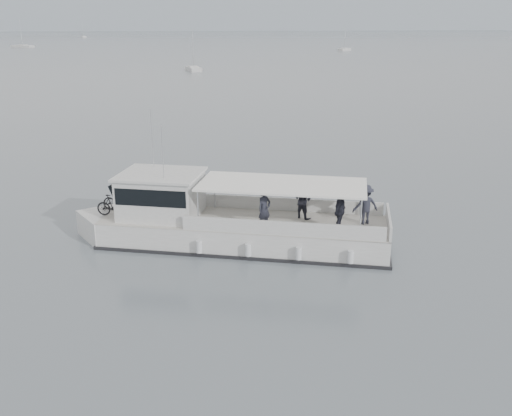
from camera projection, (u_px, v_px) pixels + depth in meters
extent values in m
plane|color=slate|center=(118.00, 288.00, 20.09)|extent=(1400.00, 1400.00, 0.00)
cube|color=#939EA8|center=(161.00, 15.00, 541.42)|extent=(1400.00, 90.00, 28.00)
cube|color=silver|center=(244.00, 235.00, 23.90)|extent=(12.22, 6.76, 1.28)
cube|color=silver|center=(111.00, 226.00, 24.86)|extent=(3.04, 3.04, 1.28)
cube|color=beige|center=(244.00, 220.00, 23.69)|extent=(12.22, 6.76, 0.06)
cube|color=black|center=(244.00, 243.00, 24.02)|extent=(12.44, 6.93, 0.18)
cube|color=silver|center=(291.00, 205.00, 24.74)|extent=(7.51, 2.61, 0.59)
cube|color=silver|center=(282.00, 229.00, 21.89)|extent=(7.51, 2.61, 0.59)
cube|color=silver|center=(389.00, 222.00, 22.65)|extent=(1.10, 3.02, 0.59)
cube|color=silver|center=(161.00, 196.00, 23.99)|extent=(3.84, 3.53, 1.77)
cube|color=black|center=(127.00, 191.00, 24.19)|extent=(1.31, 2.51, 1.14)
cube|color=black|center=(161.00, 189.00, 23.90)|extent=(3.66, 3.50, 0.69)
cube|color=silver|center=(160.00, 174.00, 23.70)|extent=(4.09, 3.78, 0.10)
cube|color=white|center=(282.00, 184.00, 22.93)|extent=(7.30, 4.94, 0.08)
cylinder|color=silver|center=(198.00, 210.00, 22.40)|extent=(0.07, 0.07, 1.63)
cylinder|color=silver|center=(215.00, 190.00, 24.99)|extent=(0.07, 0.07, 1.63)
cylinder|color=silver|center=(361.00, 219.00, 21.38)|extent=(0.07, 0.07, 1.63)
cylinder|color=silver|center=(361.00, 198.00, 23.96)|extent=(0.07, 0.07, 1.63)
cylinder|color=silver|center=(152.00, 139.00, 24.23)|extent=(0.04, 0.04, 2.56)
cylinder|color=silver|center=(163.00, 153.00, 22.65)|extent=(0.04, 0.04, 2.17)
cylinder|color=silver|center=(199.00, 247.00, 22.50)|extent=(0.30, 0.30, 0.49)
cylinder|color=silver|center=(248.00, 250.00, 22.18)|extent=(0.30, 0.30, 0.49)
cylinder|color=silver|center=(299.00, 253.00, 21.86)|extent=(0.30, 0.30, 0.49)
cylinder|color=silver|center=(351.00, 257.00, 21.54)|extent=(0.30, 0.30, 0.49)
imported|color=black|center=(122.00, 201.00, 24.82)|extent=(1.79, 1.10, 0.89)
imported|color=black|center=(114.00, 206.00, 24.08)|extent=(1.62, 0.91, 0.94)
imported|color=#272834|center=(264.00, 209.00, 22.45)|extent=(0.72, 0.65, 1.66)
imported|color=#272834|center=(303.00, 199.00, 23.70)|extent=(1.00, 1.02, 1.66)
imported|color=#272834|center=(340.00, 211.00, 22.24)|extent=(0.91, 1.02, 1.66)
imported|color=#272834|center=(366.00, 205.00, 23.00)|extent=(1.12, 0.70, 1.66)
cube|color=silver|center=(344.00, 50.00, 179.07)|extent=(5.16, 5.02, 0.75)
cube|color=silver|center=(344.00, 49.00, 178.97)|extent=(2.44, 2.42, 0.45)
cylinder|color=silver|center=(345.00, 39.00, 178.03)|extent=(0.08, 0.08, 6.00)
cube|color=silver|center=(23.00, 46.00, 202.14)|extent=(8.58, 6.70, 0.75)
cube|color=silver|center=(22.00, 45.00, 202.04)|extent=(3.74, 3.55, 0.45)
cylinder|color=silver|center=(21.00, 32.00, 200.59)|extent=(0.08, 0.08, 9.26)
cube|color=silver|center=(83.00, 37.00, 317.30)|extent=(3.82, 6.43, 0.75)
cube|color=silver|center=(83.00, 36.00, 317.20)|extent=(2.31, 2.58, 0.45)
cylinder|color=silver|center=(83.00, 30.00, 316.15)|extent=(0.08, 0.08, 6.74)
cube|color=silver|center=(194.00, 69.00, 107.15)|extent=(2.92, 6.41, 0.75)
cube|color=silver|center=(193.00, 67.00, 107.05)|extent=(2.04, 2.40, 0.45)
cylinder|color=silver|center=(193.00, 49.00, 105.99)|extent=(0.08, 0.08, 6.79)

